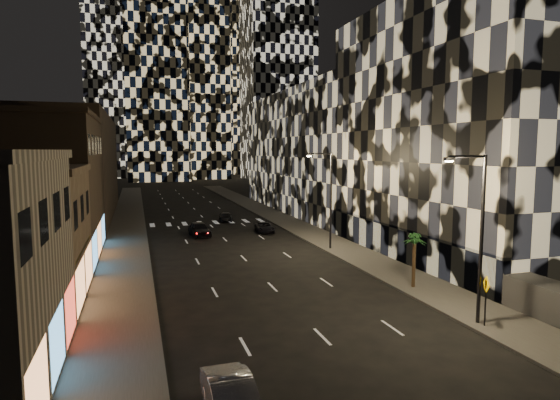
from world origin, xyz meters
TOP-DOWN VIEW (x-y plane):
  - sidewalk_left at (-10.00, 50.00)m, footprint 4.00×120.00m
  - sidewalk_right at (10.00, 50.00)m, footprint 4.00×120.00m
  - curb_left at (-7.90, 50.00)m, footprint 0.20×120.00m
  - curb_right at (7.90, 50.00)m, footprint 0.20×120.00m
  - retail_brown at (-17.00, 33.50)m, footprint 10.00×15.00m
  - retail_filler_left at (-17.00, 60.00)m, footprint 10.00×40.00m
  - midrise_right at (20.00, 24.50)m, footprint 16.00×25.00m
  - midrise_base at (12.30, 24.50)m, footprint 0.60×25.00m
  - midrise_filler_right at (20.00, 57.00)m, footprint 16.00×40.00m
  - tower_right_mid at (35.00, 135.00)m, footprint 20.00×20.00m
  - tower_left_back at (-12.00, 165.00)m, footprint 24.00×24.00m
  - tower_center_low at (-2.00, 140.00)m, footprint 18.00×18.00m
  - streetlight_near at (8.35, 10.00)m, footprint 2.55×0.25m
  - streetlight_far at (8.35, 30.00)m, footprint 2.55×0.25m
  - car_dark_midlane at (-2.29, 40.70)m, footprint 2.37×4.76m
  - car_dark_oncoming at (2.47, 50.77)m, footprint 2.14×4.19m
  - car_dark_rightlane at (5.13, 40.88)m, footprint 2.34×4.29m
  - ped_sign at (8.61, 9.50)m, footprint 0.40×0.84m
  - palm_tree at (9.00, 16.76)m, footprint 1.86×1.87m

SIDE VIEW (x-z plane):
  - sidewalk_left at x=-10.00m, z-range 0.00..0.15m
  - sidewalk_right at x=10.00m, z-range 0.00..0.15m
  - curb_left at x=-7.90m, z-range 0.00..0.15m
  - curb_right at x=7.90m, z-range 0.00..0.15m
  - car_dark_rightlane at x=5.13m, z-range 0.00..1.14m
  - car_dark_oncoming at x=2.47m, z-range 0.00..1.16m
  - car_dark_midlane at x=-2.29m, z-range 0.00..1.56m
  - midrise_base at x=12.30m, z-range 0.00..3.00m
  - ped_sign at x=8.61m, z-range 0.63..3.31m
  - palm_tree at x=9.00m, z-range 1.34..5.02m
  - streetlight_near at x=8.35m, z-range 0.85..9.85m
  - streetlight_far at x=8.35m, z-range 0.85..9.85m
  - retail_brown at x=-17.00m, z-range 0.00..12.00m
  - retail_filler_left at x=-17.00m, z-range 0.00..14.00m
  - midrise_filler_right at x=20.00m, z-range 0.00..18.00m
  - midrise_right at x=20.00m, z-range 0.00..22.00m
  - tower_center_low at x=-2.00m, z-range 0.00..95.00m
  - tower_right_mid at x=35.00m, z-range 0.00..100.00m
  - tower_left_back at x=-12.00m, z-range 0.00..120.00m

